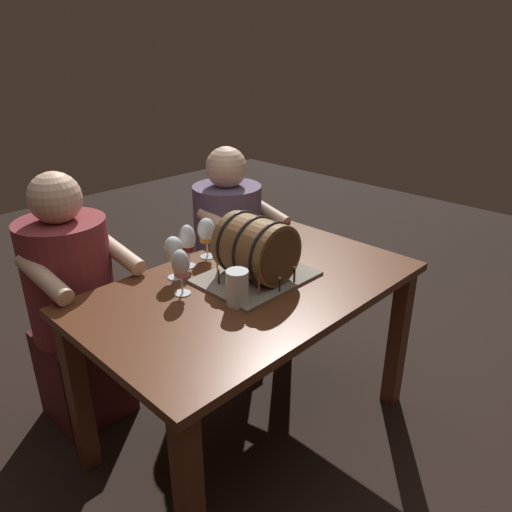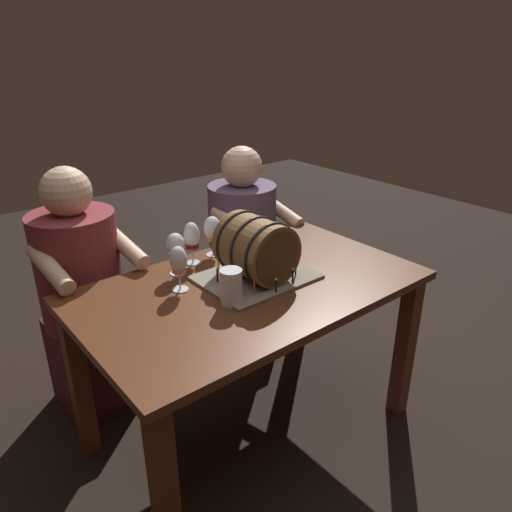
# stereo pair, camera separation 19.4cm
# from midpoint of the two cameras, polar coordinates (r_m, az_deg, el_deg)

# --- Properties ---
(ground_plane) EXTENTS (8.00, 8.00, 0.00)m
(ground_plane) POSITION_cam_midpoint_polar(r_m,az_deg,el_deg) (2.37, -2.91, -19.68)
(ground_plane) COLOR black
(dining_table) EXTENTS (1.36, 0.82, 0.75)m
(dining_table) POSITION_cam_midpoint_polar(r_m,az_deg,el_deg) (1.99, -3.29, -6.35)
(dining_table) COLOR #562D19
(dining_table) RESTS_ON ground
(barrel_cake) EXTENTS (0.45, 0.35, 0.27)m
(barrel_cake) POSITION_cam_midpoint_polar(r_m,az_deg,el_deg) (1.93, -2.88, 0.60)
(barrel_cake) COLOR gray
(barrel_cake) RESTS_ON dining_table
(wine_glass_rose) EXTENTS (0.07, 0.07, 0.18)m
(wine_glass_rose) POSITION_cam_midpoint_polar(r_m,az_deg,el_deg) (1.84, -11.86, -1.19)
(wine_glass_rose) COLOR white
(wine_glass_rose) RESTS_ON dining_table
(wine_glass_white) EXTENTS (0.07, 0.07, 0.18)m
(wine_glass_white) POSITION_cam_midpoint_polar(r_m,az_deg,el_deg) (1.98, -12.48, 0.70)
(wine_glass_white) COLOR white
(wine_glass_white) RESTS_ON dining_table
(wine_glass_amber) EXTENTS (0.08, 0.08, 0.18)m
(wine_glass_amber) POSITION_cam_midpoint_polar(r_m,az_deg,el_deg) (2.15, -8.44, 2.75)
(wine_glass_amber) COLOR white
(wine_glass_amber) RESTS_ON dining_table
(wine_glass_red) EXTENTS (0.07, 0.07, 0.19)m
(wine_glass_red) POSITION_cam_midpoint_polar(r_m,az_deg,el_deg) (2.07, -10.76, 1.78)
(wine_glass_red) COLOR white
(wine_glass_red) RESTS_ON dining_table
(beer_pint) EXTENTS (0.08, 0.08, 0.14)m
(beer_pint) POSITION_cam_midpoint_polar(r_m,az_deg,el_deg) (1.77, -5.36, -4.06)
(beer_pint) COLOR white
(beer_pint) RESTS_ON dining_table
(person_seated_left) EXTENTS (0.42, 0.50, 1.17)m
(person_seated_left) POSITION_cam_midpoint_polar(r_m,az_deg,el_deg) (2.31, -22.88, -5.95)
(person_seated_left) COLOR #4C1B1E
(person_seated_left) RESTS_ON ground
(person_seated_right) EXTENTS (0.40, 0.47, 1.14)m
(person_seated_right) POSITION_cam_midpoint_polar(r_m,az_deg,el_deg) (2.73, -5.25, 0.28)
(person_seated_right) COLOR #372D40
(person_seated_right) RESTS_ON ground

